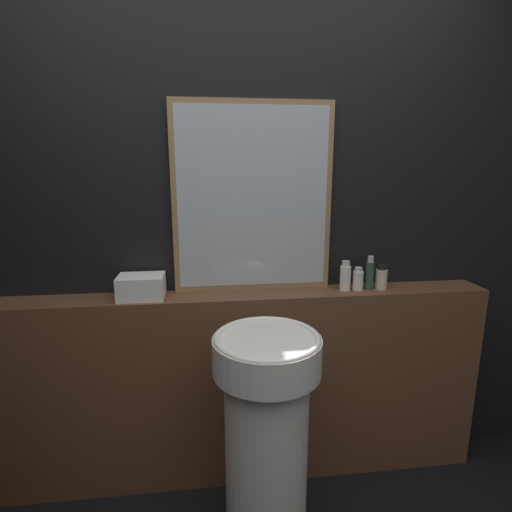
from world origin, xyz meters
The scene contains 9 objects.
wall_back centered at (0.00, 1.42, 1.25)m, with size 8.00×0.06×2.50m.
vanity_counter centered at (0.00, 1.30, 0.49)m, with size 2.42×0.19×0.97m.
pedestal_sink centered at (0.07, 0.87, 0.51)m, with size 0.41×0.41×0.95m.
mirror centered at (0.07, 1.38, 1.41)m, with size 0.75×0.03×0.88m.
towel_stack centered at (-0.45, 1.30, 1.02)m, with size 0.21×0.15×0.11m.
shampoo_bottle centered at (0.52, 1.30, 1.04)m, with size 0.05×0.05×0.15m.
conditioner_bottle centered at (0.58, 1.30, 1.02)m, with size 0.05×0.05×0.11m.
lotion_bottle centered at (0.64, 1.30, 1.05)m, with size 0.04×0.04×0.17m.
body_wash_bottle centered at (0.70, 1.30, 1.02)m, with size 0.06×0.06×0.12m.
Camera 1 is at (-0.14, -0.49, 1.56)m, focal length 28.00 mm.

